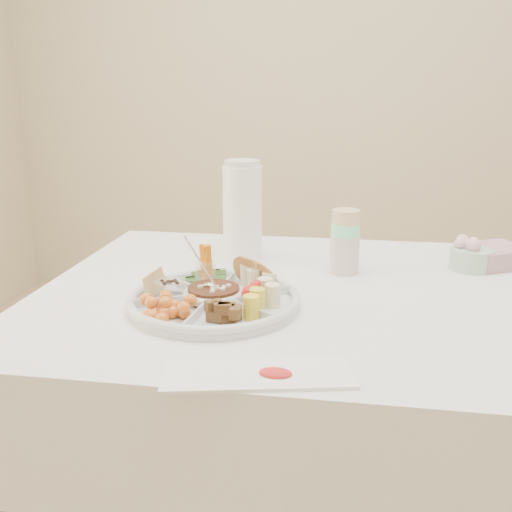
# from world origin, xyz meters

# --- Properties ---
(wall_back) EXTENTS (4.00, 0.02, 2.70)m
(wall_back) POSITION_xyz_m (0.00, 2.00, 1.35)
(wall_back) COLOR beige
(wall_back) RESTS_ON ground
(dining_table) EXTENTS (1.52, 1.02, 0.76)m
(dining_table) POSITION_xyz_m (0.00, 0.00, 0.38)
(dining_table) COLOR white
(dining_table) RESTS_ON floor
(party_tray) EXTENTS (0.50, 0.50, 0.04)m
(party_tray) POSITION_xyz_m (-0.31, -0.14, 0.78)
(party_tray) COLOR white
(party_tray) RESTS_ON dining_table
(bean_dip) EXTENTS (0.15, 0.15, 0.04)m
(bean_dip) POSITION_xyz_m (-0.31, -0.14, 0.79)
(bean_dip) COLOR #5A3311
(bean_dip) RESTS_ON party_tray
(tortillas) EXTENTS (0.14, 0.14, 0.06)m
(tortillas) POSITION_xyz_m (-0.23, -0.04, 0.80)
(tortillas) COLOR olive
(tortillas) RESTS_ON party_tray
(carrot_cucumber) EXTENTS (0.13, 0.13, 0.09)m
(carrot_cucumber) POSITION_xyz_m (-0.36, -0.02, 0.82)
(carrot_cucumber) COLOR orange
(carrot_cucumber) RESTS_ON party_tray
(pita_raisins) EXTENTS (0.13, 0.13, 0.05)m
(pita_raisins) POSITION_xyz_m (-0.44, -0.13, 0.80)
(pita_raisins) COLOR tan
(pita_raisins) RESTS_ON party_tray
(cherries) EXTENTS (0.16, 0.16, 0.05)m
(cherries) POSITION_xyz_m (-0.39, -0.25, 0.79)
(cherries) COLOR orange
(cherries) RESTS_ON party_tray
(granola_chunks) EXTENTS (0.12, 0.12, 0.04)m
(granola_chunks) POSITION_xyz_m (-0.26, -0.26, 0.79)
(granola_chunks) COLOR brown
(granola_chunks) RESTS_ON party_tray
(banana_tomato) EXTENTS (0.15, 0.15, 0.09)m
(banana_tomato) POSITION_xyz_m (-0.18, -0.16, 0.82)
(banana_tomato) COLOR #FFF174
(banana_tomato) RESTS_ON party_tray
(cup_stack) EXTENTS (0.09, 0.09, 0.22)m
(cup_stack) POSITION_xyz_m (-0.02, 0.16, 0.87)
(cup_stack) COLOR silver
(cup_stack) RESTS_ON dining_table
(thermos) EXTENTS (0.14, 0.14, 0.29)m
(thermos) POSITION_xyz_m (-0.31, 0.24, 0.90)
(thermos) COLOR white
(thermos) RESTS_ON dining_table
(flower_bowl) EXTENTS (0.12, 0.12, 0.09)m
(flower_bowl) POSITION_xyz_m (0.32, 0.24, 0.80)
(flower_bowl) COLOR #98C4AB
(flower_bowl) RESTS_ON dining_table
(napkin_stack) EXTENTS (0.21, 0.20, 0.05)m
(napkin_stack) POSITION_xyz_m (0.39, 0.29, 0.78)
(napkin_stack) COLOR #BA8A97
(napkin_stack) RESTS_ON dining_table
(placemat) EXTENTS (0.34, 0.17, 0.01)m
(placemat) POSITION_xyz_m (-0.16, -0.45, 0.76)
(placemat) COLOR white
(placemat) RESTS_ON dining_table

